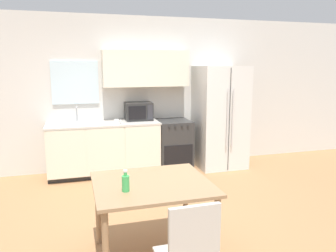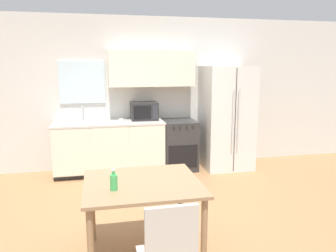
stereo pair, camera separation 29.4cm
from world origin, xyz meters
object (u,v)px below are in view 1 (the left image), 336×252
at_px(drink_bottle, 126,183).
at_px(dining_table, 152,193).
at_px(oven_range, 173,145).
at_px(refrigerator, 220,117).
at_px(microwave, 139,111).
at_px(coffee_mug, 117,122).

bearing_deg(drink_bottle, dining_table, 29.14).
relative_size(oven_range, refrigerator, 0.48).
xyz_separation_m(refrigerator, dining_table, (-1.89, -2.58, -0.26)).
xyz_separation_m(dining_table, drink_bottle, (-0.27, -0.15, 0.18)).
bearing_deg(microwave, coffee_mug, -143.81).
distance_m(oven_range, dining_table, 2.85).
xyz_separation_m(coffee_mug, drink_bottle, (-0.26, -2.61, -0.09)).
height_order(coffee_mug, dining_table, coffee_mug).
xyz_separation_m(coffee_mug, dining_table, (0.01, -2.46, -0.28)).
height_order(oven_range, coffee_mug, coffee_mug).
relative_size(microwave, coffee_mug, 3.99).
height_order(oven_range, drink_bottle, drink_bottle).
relative_size(microwave, drink_bottle, 2.40).
distance_m(oven_range, microwave, 0.87).
bearing_deg(microwave, oven_range, -10.87).
relative_size(refrigerator, dining_table, 1.70).
bearing_deg(coffee_mug, dining_table, -89.83).
height_order(refrigerator, microwave, refrigerator).
xyz_separation_m(oven_range, drink_bottle, (-1.29, -2.80, 0.40)).
bearing_deg(dining_table, microwave, 81.45).
bearing_deg(dining_table, refrigerator, 53.83).
bearing_deg(drink_bottle, microwave, 76.77).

